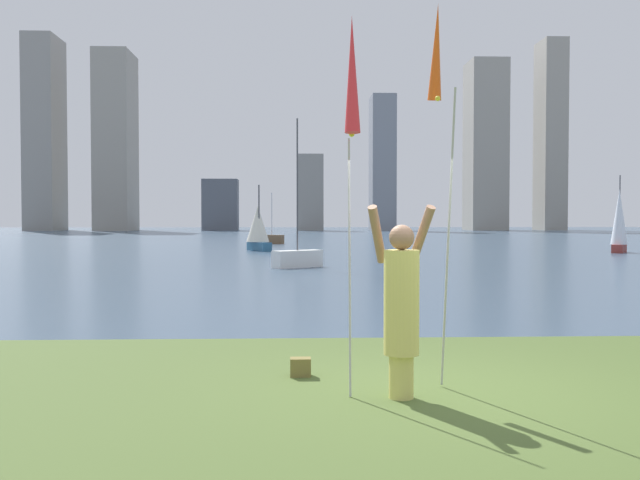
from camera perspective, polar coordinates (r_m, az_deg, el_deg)
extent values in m
cube|color=#384C60|center=(69.57, -1.01, 0.25)|extent=(120.00, 116.54, 0.12)
cube|color=#232D14|center=(11.52, 5.79, -7.75)|extent=(120.00, 0.70, 0.02)
cylinder|color=#D8CC66|center=(7.75, 6.39, -10.59)|extent=(0.26, 0.26, 0.46)
cylinder|color=#D8CC66|center=(7.62, 6.41, -4.89)|extent=(0.37, 0.37, 1.09)
sphere|color=#936B51|center=(7.57, 6.43, 0.21)|extent=(0.26, 0.26, 0.26)
cylinder|color=#936B51|center=(7.69, 4.51, 0.44)|extent=(0.27, 0.42, 0.63)
cylinder|color=#936B51|center=(7.76, 7.99, 0.44)|extent=(0.27, 0.42, 0.63)
cylinder|color=#B2B2B7|center=(7.71, 2.34, -2.07)|extent=(0.02, 0.27, 2.73)
cone|color=red|center=(7.53, 2.54, 12.92)|extent=(0.16, 0.27, 1.22)
sphere|color=yellow|center=(7.49, 2.50, 8.31)|extent=(0.06, 0.06, 0.06)
cylinder|color=#B2B2B7|center=(7.85, 10.03, -0.19)|extent=(0.02, 0.61, 3.19)
cone|color=#F25919|center=(8.72, 9.11, 14.33)|extent=(0.16, 0.35, 1.10)
sphere|color=yellow|center=(8.53, 9.23, 10.91)|extent=(0.06, 0.06, 0.06)
cube|color=olive|center=(8.74, -1.54, -9.94)|extent=(0.24, 0.18, 0.22)
cube|color=maroon|center=(41.17, 22.43, -0.62)|extent=(1.36, 1.70, 0.44)
cylinder|color=#47474C|center=(41.14, 22.46, 2.21)|extent=(0.06, 0.06, 3.62)
cone|color=white|center=(41.02, 22.43, 1.70)|extent=(1.16, 1.16, 2.90)
cube|color=#2D6084|center=(40.21, -4.81, -0.50)|extent=(1.50, 2.53, 0.49)
cylinder|color=#47474C|center=(40.18, -4.81, 2.09)|extent=(0.08, 0.08, 3.14)
cone|color=silver|center=(40.36, -4.91, 1.28)|extent=(1.67, 1.67, 2.00)
cube|color=brown|center=(50.32, -3.80, 0.05)|extent=(1.73, 1.21, 0.62)
cylinder|color=silver|center=(50.29, -3.81, 2.07)|extent=(0.06, 0.06, 2.92)
cube|color=white|center=(26.99, -1.79, -1.49)|extent=(1.94, 1.59, 0.64)
cylinder|color=#47474C|center=(26.97, -1.79, 4.37)|extent=(0.06, 0.06, 4.88)
cube|color=gray|center=(105.58, -20.80, 7.78)|extent=(3.95, 6.82, 26.00)
cube|color=gray|center=(101.79, -15.73, 7.42)|extent=(4.57, 7.59, 23.74)
cube|color=#565B66|center=(99.72, -7.82, 2.75)|extent=(4.75, 3.72, 6.94)
cube|color=gray|center=(98.04, -0.80, 3.74)|extent=(3.54, 3.08, 10.23)
cube|color=gray|center=(98.40, 4.92, 6.01)|extent=(3.17, 4.95, 18.05)
cube|color=gray|center=(103.57, 12.86, 7.20)|extent=(4.93, 6.25, 23.23)
cube|color=gray|center=(106.68, 17.64, 7.80)|extent=(3.15, 5.22, 26.19)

